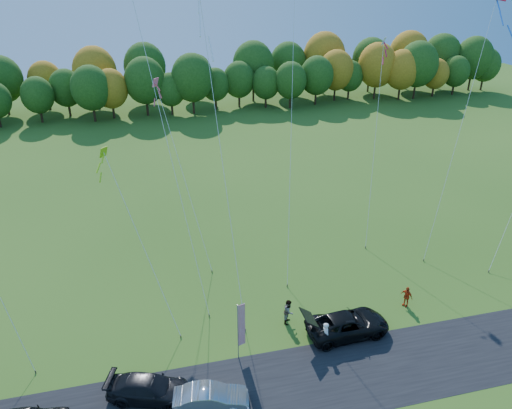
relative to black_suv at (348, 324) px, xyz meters
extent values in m
plane|color=#2F5817|center=(-4.59, 0.58, -0.77)|extent=(160.00, 160.00, 0.00)
cube|color=black|center=(-4.59, -3.42, -0.76)|extent=(90.00, 6.00, 0.01)
imported|color=black|center=(0.00, 0.00, 0.00)|extent=(5.62, 2.75, 1.54)
imported|color=#B7B6BC|center=(-9.76, -3.83, -0.08)|extent=(4.34, 2.15, 1.37)
imported|color=black|center=(-13.00, -2.33, -0.07)|extent=(5.20, 3.44, 1.40)
imported|color=white|center=(-1.88, -0.85, 0.19)|extent=(0.51, 0.73, 1.92)
imported|color=gray|center=(-3.42, 2.10, 0.13)|extent=(1.02, 1.09, 1.79)
imported|color=red|center=(5.29, 1.79, 0.02)|extent=(0.78, 1.00, 1.58)
cylinder|color=#999999|center=(-7.47, -0.40, 1.26)|extent=(0.06, 0.06, 4.07)
cube|color=red|center=(-7.23, -0.32, 1.67)|extent=(0.49, 0.18, 3.05)
cube|color=navy|center=(-7.23, -0.29, 2.80)|extent=(0.49, 0.17, 0.79)
cylinder|color=#4C3F33|center=(-8.61, 3.96, -0.67)|extent=(0.08, 0.08, 0.20)
cylinder|color=#4C3F33|center=(-2.27, 6.04, -0.67)|extent=(0.08, 0.08, 0.20)
cylinder|color=#4C3F33|center=(-6.51, 1.87, -0.67)|extent=(0.08, 0.08, 0.20)
cylinder|color=#4C3F33|center=(9.73, 6.73, -0.67)|extent=(0.08, 0.08, 0.20)
cylinder|color=#4C3F33|center=(-10.78, 2.28, -0.67)|extent=(0.08, 0.08, 0.20)
cube|color=#9DCF15|center=(-14.36, 8.06, 10.47)|extent=(1.21, 1.21, 1.44)
cylinder|color=#4C3F33|center=(-19.62, 1.26, -0.67)|extent=(0.08, 0.08, 0.20)
cylinder|color=#4C3F33|center=(5.95, 9.77, -0.67)|extent=(0.08, 0.08, 0.20)
cube|color=silver|center=(9.52, 17.22, 15.29)|extent=(1.11, 1.11, 1.31)
cylinder|color=#4C3F33|center=(-7.51, 9.34, -0.67)|extent=(0.08, 0.08, 0.20)
cube|color=#FF548B|center=(-10.33, 15.49, 13.13)|extent=(1.18, 1.18, 1.40)
cylinder|color=#4C3F33|center=(13.86, 3.97, -0.67)|extent=(0.08, 0.08, 0.20)
camera|label=1|loc=(-12.19, -23.74, 21.63)|focal=35.00mm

